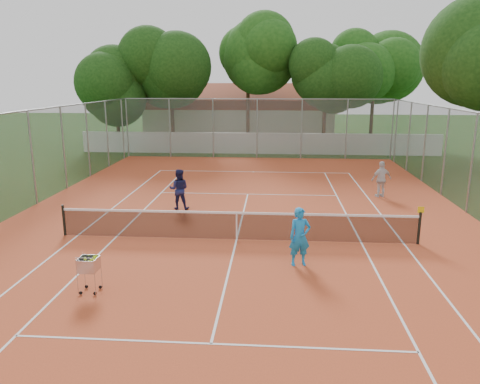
# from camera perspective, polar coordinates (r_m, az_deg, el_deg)

# --- Properties ---
(ground) EXTENTS (120.00, 120.00, 0.00)m
(ground) POSITION_cam_1_polar(r_m,az_deg,el_deg) (15.77, -0.41, -5.87)
(ground) COLOR #17390F
(ground) RESTS_ON ground
(court_pad) EXTENTS (18.00, 34.00, 0.02)m
(court_pad) POSITION_cam_1_polar(r_m,az_deg,el_deg) (15.76, -0.41, -5.84)
(court_pad) COLOR #BD4924
(court_pad) RESTS_ON ground
(court_lines) EXTENTS (10.98, 23.78, 0.01)m
(court_lines) POSITION_cam_1_polar(r_m,az_deg,el_deg) (15.76, -0.41, -5.79)
(court_lines) COLOR white
(court_lines) RESTS_ON court_pad
(tennis_net) EXTENTS (11.88, 0.10, 0.98)m
(tennis_net) POSITION_cam_1_polar(r_m,az_deg,el_deg) (15.60, -0.41, -4.11)
(tennis_net) COLOR black
(tennis_net) RESTS_ON court_pad
(perimeter_fence) EXTENTS (18.00, 34.00, 4.00)m
(perimeter_fence) POSITION_cam_1_polar(r_m,az_deg,el_deg) (15.22, -0.42, 1.25)
(perimeter_fence) COLOR slate
(perimeter_fence) RESTS_ON ground
(boundary_wall) EXTENTS (26.00, 0.30, 1.50)m
(boundary_wall) POSITION_cam_1_polar(r_m,az_deg,el_deg) (34.14, 2.20, 5.95)
(boundary_wall) COLOR white
(boundary_wall) RESTS_ON ground
(clubhouse) EXTENTS (16.40, 9.00, 4.40)m
(clubhouse) POSITION_cam_1_polar(r_m,az_deg,el_deg) (44.04, 0.07, 9.56)
(clubhouse) COLOR beige
(clubhouse) RESTS_ON ground
(tropical_trees) EXTENTS (29.00, 19.00, 10.00)m
(tropical_trees) POSITION_cam_1_polar(r_m,az_deg,el_deg) (36.84, 2.44, 13.13)
(tropical_trees) COLOR black
(tropical_trees) RESTS_ON ground
(player_near) EXTENTS (0.70, 0.54, 1.71)m
(player_near) POSITION_cam_1_polar(r_m,az_deg,el_deg) (13.51, 7.30, -5.43)
(player_near) COLOR #1884D1
(player_near) RESTS_ON court_pad
(player_far_left) EXTENTS (0.84, 0.66, 1.67)m
(player_far_left) POSITION_cam_1_polar(r_m,az_deg,el_deg) (19.38, -7.45, 0.34)
(player_far_left) COLOR #191D4B
(player_far_left) RESTS_ON court_pad
(player_far_right) EXTENTS (1.04, 0.67, 1.65)m
(player_far_right) POSITION_cam_1_polar(r_m,az_deg,el_deg) (22.18, 16.86, 1.50)
(player_far_right) COLOR silver
(player_far_right) RESTS_ON court_pad
(ball_hopper) EXTENTS (0.54, 0.54, 1.01)m
(ball_hopper) POSITION_cam_1_polar(r_m,az_deg,el_deg) (12.44, -17.89, -9.42)
(ball_hopper) COLOR #B8B9BF
(ball_hopper) RESTS_ON court_pad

